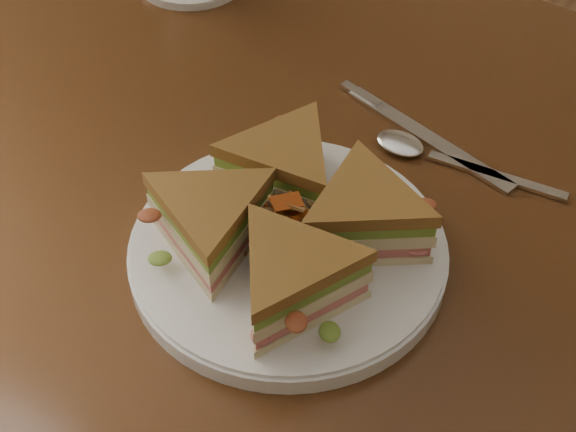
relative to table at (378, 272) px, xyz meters
The scene contains 6 objects.
table is the anchor object (origin of this frame).
plate 0.15m from the table, 105.84° to the right, with size 0.26×0.26×0.02m, color white.
sandwich_wedges 0.18m from the table, 105.84° to the right, with size 0.26×0.26×0.06m.
crisps_mound 0.18m from the table, 105.84° to the right, with size 0.09×0.09×0.05m, color #C65219, non-canonical shape.
spoon 0.13m from the table, 94.17° to the left, with size 0.18×0.05×0.01m.
knife 0.14m from the table, 105.36° to the left, with size 0.21×0.05×0.00m.
Camera 1 is at (0.23, -0.46, 1.26)m, focal length 50.00 mm.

